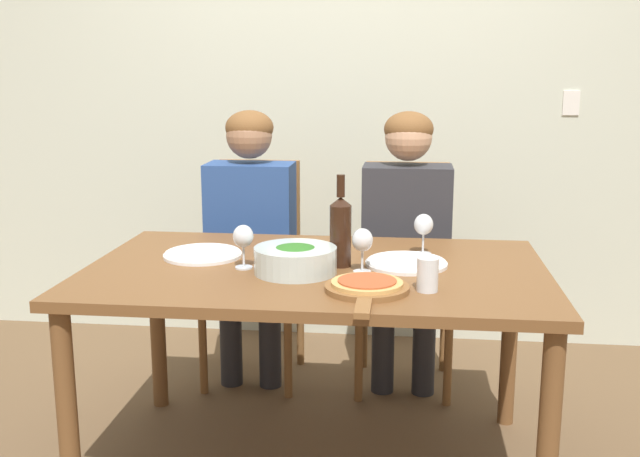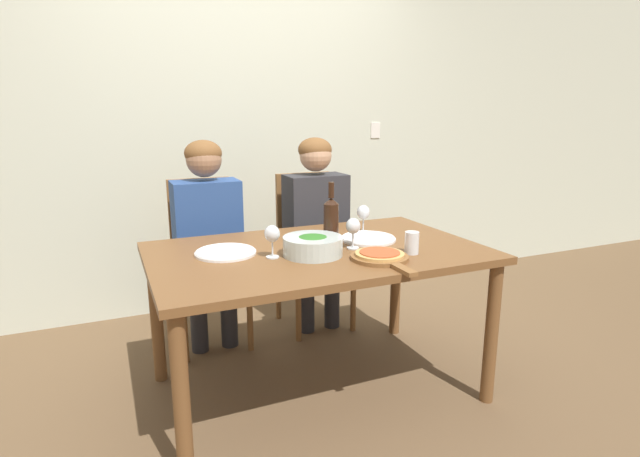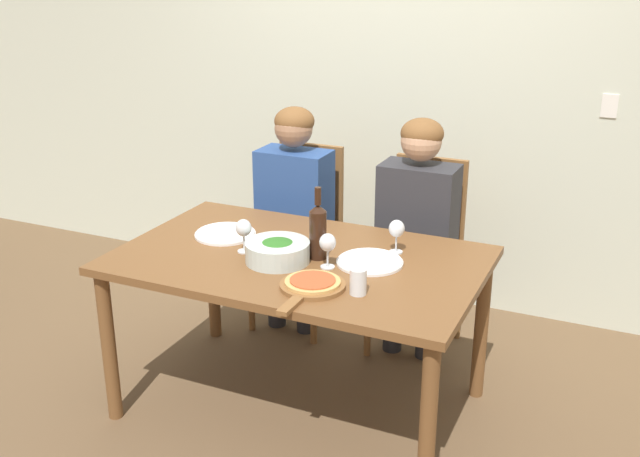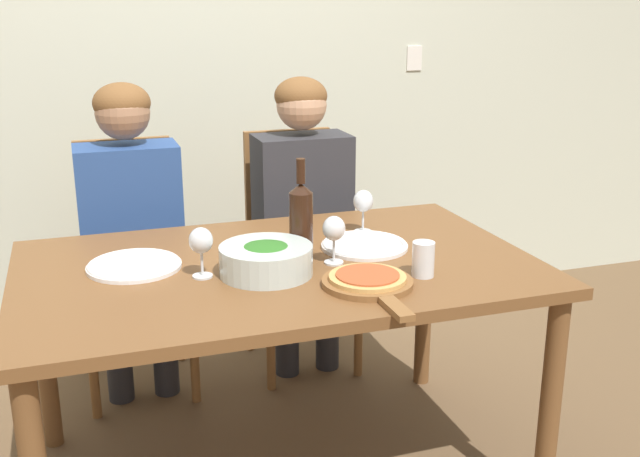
# 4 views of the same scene
# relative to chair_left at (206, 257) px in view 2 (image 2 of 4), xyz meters

# --- Properties ---
(ground_plane) EXTENTS (40.00, 40.00, 0.00)m
(ground_plane) POSITION_rel_chair_left_xyz_m (0.38, -0.83, -0.53)
(ground_plane) COLOR brown
(back_wall) EXTENTS (10.00, 0.06, 2.70)m
(back_wall) POSITION_rel_chair_left_xyz_m (0.38, 0.58, 0.82)
(back_wall) COLOR beige
(back_wall) RESTS_ON ground
(dining_table) EXTENTS (1.57, 0.98, 0.75)m
(dining_table) POSITION_rel_chair_left_xyz_m (0.38, -0.83, 0.13)
(dining_table) COLOR brown
(dining_table) RESTS_ON ground
(chair_left) EXTENTS (0.42, 0.42, 1.00)m
(chair_left) POSITION_rel_chair_left_xyz_m (0.00, 0.00, 0.00)
(chair_left) COLOR brown
(chair_left) RESTS_ON ground
(chair_right) EXTENTS (0.42, 0.42, 1.00)m
(chair_right) POSITION_rel_chair_left_xyz_m (0.69, 0.00, 0.00)
(chair_right) COLOR brown
(chair_right) RESTS_ON ground
(person_woman) EXTENTS (0.47, 0.51, 1.24)m
(person_woman) POSITION_rel_chair_left_xyz_m (-0.00, -0.12, 0.22)
(person_woman) COLOR #28282D
(person_woman) RESTS_ON ground
(person_man) EXTENTS (0.47, 0.51, 1.24)m
(person_man) POSITION_rel_chair_left_xyz_m (0.69, -0.12, 0.22)
(person_man) COLOR #28282D
(person_man) RESTS_ON ground
(wine_bottle) EXTENTS (0.07, 0.07, 0.32)m
(wine_bottle) POSITION_rel_chair_left_xyz_m (0.46, -0.81, 0.34)
(wine_bottle) COLOR black
(wine_bottle) RESTS_ON dining_table
(broccoli_bowl) EXTENTS (0.28, 0.28, 0.10)m
(broccoli_bowl) POSITION_rel_chair_left_xyz_m (0.32, -0.92, 0.26)
(broccoli_bowl) COLOR silver
(broccoli_bowl) RESTS_ON dining_table
(dinner_plate_left) EXTENTS (0.28, 0.28, 0.02)m
(dinner_plate_left) POSITION_rel_chair_left_xyz_m (-0.04, -0.74, 0.23)
(dinner_plate_left) COLOR white
(dinner_plate_left) RESTS_ON dining_table
(dinner_plate_right) EXTENTS (0.28, 0.28, 0.02)m
(dinner_plate_right) POSITION_rel_chair_left_xyz_m (0.69, -0.78, 0.23)
(dinner_plate_right) COLOR white
(dinner_plate_right) RESTS_ON dining_table
(pizza_on_board) EXTENTS (0.26, 0.40, 0.04)m
(pizza_on_board) POSITION_rel_chair_left_xyz_m (0.57, -1.11, 0.23)
(pizza_on_board) COLOR brown
(pizza_on_board) RESTS_ON dining_table
(wine_glass_left) EXTENTS (0.07, 0.07, 0.15)m
(wine_glass_left) POSITION_rel_chair_left_xyz_m (0.14, -0.88, 0.32)
(wine_glass_left) COLOR silver
(wine_glass_left) RESTS_ON dining_table
(wine_glass_right) EXTENTS (0.07, 0.07, 0.15)m
(wine_glass_right) POSITION_rel_chair_left_xyz_m (0.75, -0.62, 0.32)
(wine_glass_right) COLOR silver
(wine_glass_right) RESTS_ON dining_table
(wine_glass_centre) EXTENTS (0.07, 0.07, 0.15)m
(wine_glass_centre) POSITION_rel_chair_left_xyz_m (0.54, -0.89, 0.32)
(wine_glass_centre) COLOR silver
(wine_glass_centre) RESTS_ON dining_table
(water_tumbler) EXTENTS (0.07, 0.07, 0.10)m
(water_tumbler) POSITION_rel_chair_left_xyz_m (0.76, -1.08, 0.27)
(water_tumbler) COLOR silver
(water_tumbler) RESTS_ON dining_table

